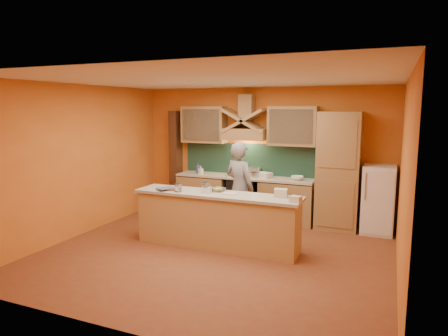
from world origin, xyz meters
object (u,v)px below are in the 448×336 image
at_px(person, 240,188).
at_px(kitchen_scale, 207,190).
at_px(fridge, 378,200).
at_px(mixing_bowl, 218,189).
at_px(stove, 244,198).

xyz_separation_m(person, kitchen_scale, (-0.23, -0.97, 0.13)).
height_order(fridge, mixing_bowl, fridge).
height_order(fridge, kitchen_scale, fridge).
bearing_deg(kitchen_scale, fridge, 36.74).
bearing_deg(mixing_bowl, fridge, 34.60).
height_order(kitchen_scale, mixing_bowl, kitchen_scale).
height_order(person, mixing_bowl, person).
distance_m(kitchen_scale, mixing_bowl, 0.24).
height_order(fridge, person, person).
height_order(stove, kitchen_scale, kitchen_scale).
xyz_separation_m(fridge, mixing_bowl, (-2.54, -1.75, 0.33)).
bearing_deg(fridge, kitchen_scale, -143.81).
distance_m(fridge, mixing_bowl, 3.10).
relative_size(person, kitchen_scale, 13.81).
height_order(person, kitchen_scale, person).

